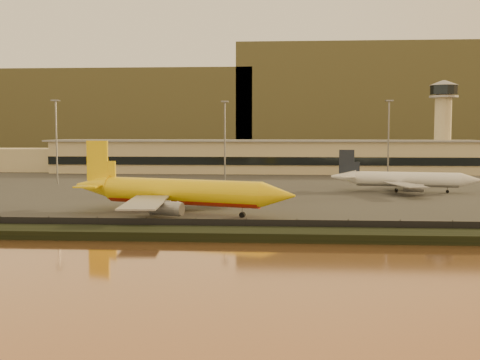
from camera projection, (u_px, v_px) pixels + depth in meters
The scene contains 12 objects.
ground at pixel (239, 222), 108.23m from camera, with size 900.00×900.00×0.00m, color black.
embankment at pixel (232, 234), 91.27m from camera, with size 320.00×7.00×1.40m, color black.
tarmac at pixel (259, 179), 202.68m from camera, with size 320.00×220.00×0.20m, color #2D2D2D.
perimeter_fence at pixel (234, 226), 95.19m from camera, with size 300.00×0.05×2.20m, color black.
terminal_building at pixel (224, 157), 233.53m from camera, with size 202.00×25.00×12.60m.
control_tower at pixel (443, 117), 232.01m from camera, with size 11.20×11.20×35.50m.
apron_light_masts at pixel (306, 133), 180.50m from camera, with size 152.20×12.20×25.40m.
distant_hills at pixel (243, 110), 445.11m from camera, with size 470.00×160.00×70.00m.
dhl_cargo_jet at pixel (179, 192), 116.71m from camera, with size 46.35×44.19×14.15m.
white_narrowbody_jet at pixel (404, 180), 158.35m from camera, with size 38.36×36.97×11.05m.
gse_vehicle_yellow at pixel (260, 196), 140.58m from camera, with size 4.19×1.89×1.89m, color yellow.
gse_vehicle_white at pixel (221, 197), 137.74m from camera, with size 3.98×1.79×1.79m, color white.
Camera 1 is at (7.36, -106.99, 16.42)m, focal length 45.00 mm.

